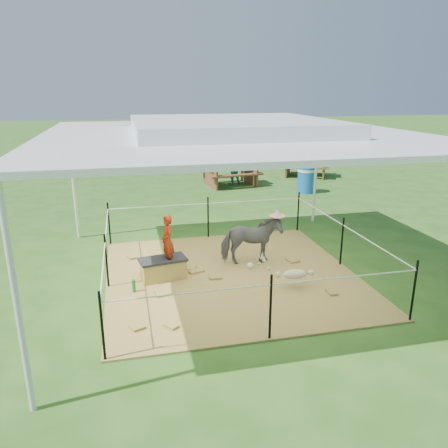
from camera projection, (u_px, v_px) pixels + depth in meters
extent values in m
plane|color=#2D5919|center=(231.00, 276.00, 8.27)|extent=(90.00, 90.00, 0.00)
cube|color=brown|center=(231.00, 275.00, 8.26)|extent=(4.60, 4.60, 0.03)
cylinder|color=silver|center=(73.00, 184.00, 10.02)|extent=(0.07, 0.07, 2.60)
cylinder|color=silver|center=(316.00, 173.00, 11.31)|extent=(0.07, 0.07, 2.60)
cylinder|color=silver|center=(17.00, 304.00, 4.44)|extent=(0.07, 0.07, 2.60)
cube|color=white|center=(232.00, 135.00, 7.48)|extent=(6.30, 6.30, 0.08)
cube|color=white|center=(232.00, 126.00, 7.44)|extent=(3.30, 3.30, 0.22)
cylinder|color=black|center=(109.00, 224.00, 9.73)|extent=(0.04, 0.04, 1.00)
cylinder|color=black|center=(208.00, 218.00, 10.21)|extent=(0.04, 0.04, 1.00)
cylinder|color=black|center=(298.00, 212.00, 10.69)|extent=(0.04, 0.04, 1.00)
cylinder|color=black|center=(107.00, 262.00, 7.63)|extent=(0.04, 0.04, 1.00)
cylinder|color=black|center=(342.00, 242.00, 8.60)|extent=(0.04, 0.04, 1.00)
cylinder|color=black|center=(102.00, 327.00, 5.54)|extent=(0.04, 0.04, 1.00)
cylinder|color=black|center=(270.00, 308.00, 6.02)|extent=(0.04, 0.04, 1.00)
cylinder|color=black|center=(414.00, 292.00, 6.51)|extent=(0.04, 0.04, 1.00)
cylinder|color=white|center=(208.00, 203.00, 10.11)|extent=(4.50, 0.02, 0.02)
cylinder|color=white|center=(271.00, 285.00, 5.92)|extent=(4.50, 0.02, 0.02)
cylinder|color=white|center=(343.00, 225.00, 8.50)|extent=(0.02, 4.50, 0.02)
cylinder|color=white|center=(105.00, 243.00, 7.53)|extent=(0.02, 4.50, 0.02)
cube|color=#AD8D3F|center=(163.00, 269.00, 8.04)|extent=(0.85, 0.53, 0.35)
cube|color=black|center=(163.00, 259.00, 7.98)|extent=(0.91, 0.58, 0.04)
imported|color=#A3290F|center=(167.00, 236.00, 7.87)|extent=(0.28, 0.38, 0.95)
cylinder|color=#1A7624|center=(134.00, 286.00, 7.52)|extent=(0.07, 0.07, 0.22)
imported|color=#47474C|center=(251.00, 240.00, 8.63)|extent=(1.19, 0.58, 0.99)
cylinder|color=pink|center=(252.00, 213.00, 8.46)|extent=(0.31, 0.31, 0.14)
cylinder|color=blue|center=(306.00, 180.00, 14.74)|extent=(0.73, 0.73, 0.88)
cube|color=#55301D|center=(230.00, 174.00, 15.88)|extent=(2.18, 1.72, 0.83)
cube|color=#56371D|center=(306.00, 167.00, 17.56)|extent=(2.26, 2.04, 0.77)
imported|color=teal|center=(233.00, 168.00, 16.04)|extent=(0.64, 0.53, 1.19)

